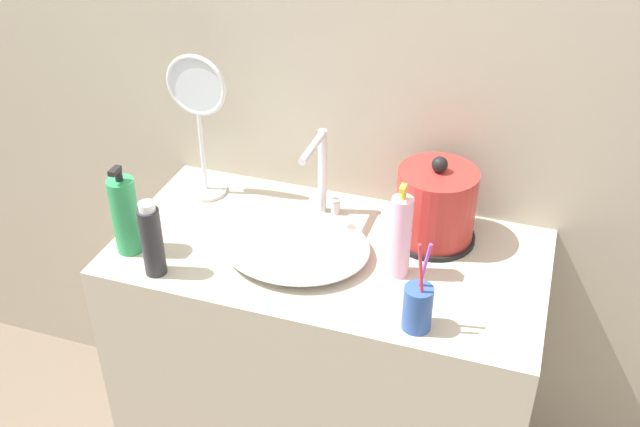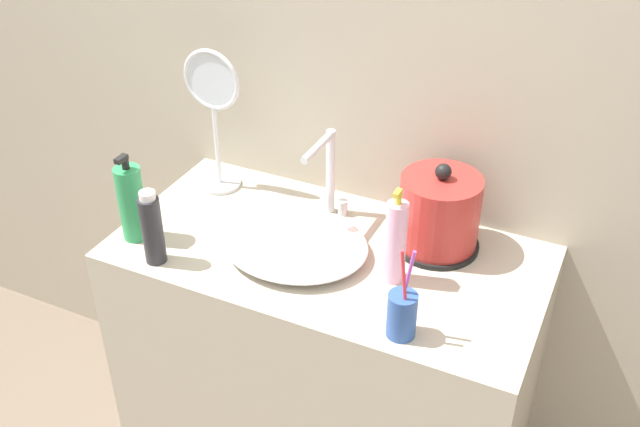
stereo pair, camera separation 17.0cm
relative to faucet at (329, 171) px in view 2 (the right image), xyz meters
name	(u,v)px [view 2 (the right image)]	position (x,y,z in m)	size (l,w,h in m)	color
wall_back	(380,15)	(0.06, 0.14, 0.35)	(6.00, 0.04, 2.60)	#ADA38E
vanity_counter	(327,377)	(0.06, -0.14, -0.54)	(1.01, 0.51, 0.82)	#B7AD99
sink_basin	(295,243)	(0.00, -0.18, -0.10)	(0.35, 0.30, 0.05)	white
faucet	(329,171)	(0.00, 0.00, 0.00)	(0.06, 0.16, 0.23)	silver
electric_kettle	(439,215)	(0.28, -0.01, -0.04)	(0.20, 0.20, 0.22)	black
toothbrush_cup	(402,314)	(0.31, -0.33, -0.08)	(0.06, 0.06, 0.22)	#2D519E
lotion_bottle	(396,242)	(0.24, -0.17, -0.03)	(0.05, 0.05, 0.23)	#EAA8C6
shampoo_bottle	(132,203)	(-0.38, -0.28, -0.03)	(0.06, 0.06, 0.22)	#2D9956
mouthwash_bottle	(152,228)	(-0.28, -0.34, -0.04)	(0.05, 0.05, 0.18)	#28282D
vanity_mirror	(214,109)	(-0.32, 0.01, 0.09)	(0.16, 0.11, 0.38)	silver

